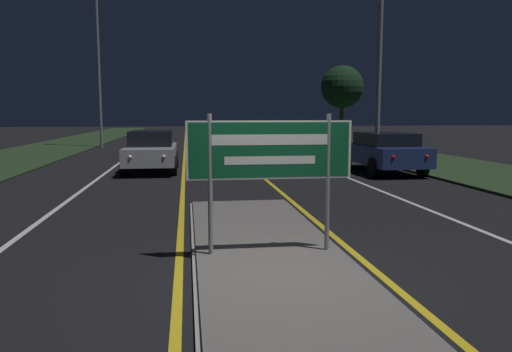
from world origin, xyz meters
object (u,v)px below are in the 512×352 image
object	(u,v)px
car_approaching_0	(152,150)
car_receding_0	(383,151)
highway_sign	(270,155)
streetlight_left_far	(97,24)
car_receding_1	(314,140)
streetlight_right_near	(381,12)

from	to	relation	value
car_approaching_0	car_receding_0	bearing A→B (deg)	-9.43
highway_sign	car_approaching_0	size ratio (longest dim) A/B	0.57
highway_sign	car_receding_0	xyz separation A→B (m)	(6.01, 10.47, -0.78)
streetlight_left_far	car_receding_1	size ratio (longest dim) A/B	2.56
highway_sign	car_receding_0	world-z (taller)	highway_sign
highway_sign	streetlight_left_far	size ratio (longest dim) A/B	0.21
streetlight_left_far	car_receding_0	bearing A→B (deg)	-50.47
streetlight_left_far	car_receding_0	size ratio (longest dim) A/B	2.39
highway_sign	streetlight_right_near	bearing A→B (deg)	61.73
streetlight_left_far	car_approaching_0	bearing A→B (deg)	-73.59
streetlight_left_far	car_receding_1	xyz separation A→B (m)	(12.39, -6.18, -7.02)
highway_sign	streetlight_left_far	world-z (taller)	streetlight_left_far
highway_sign	streetlight_left_far	xyz separation A→B (m)	(-6.64, 25.81, 6.16)
highway_sign	car_receding_1	distance (m)	20.47
highway_sign	car_receding_1	size ratio (longest dim) A/B	0.55
car_receding_0	streetlight_right_near	bearing A→B (deg)	81.67
car_receding_1	streetlight_left_far	bearing A→B (deg)	153.47
car_receding_1	car_receding_0	bearing A→B (deg)	-88.31
streetlight_right_near	car_receding_1	size ratio (longest dim) A/B	2.11
streetlight_right_near	car_receding_1	world-z (taller)	streetlight_right_near
streetlight_left_far	car_receding_1	world-z (taller)	streetlight_left_far
car_receding_0	car_receding_1	bearing A→B (deg)	91.69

